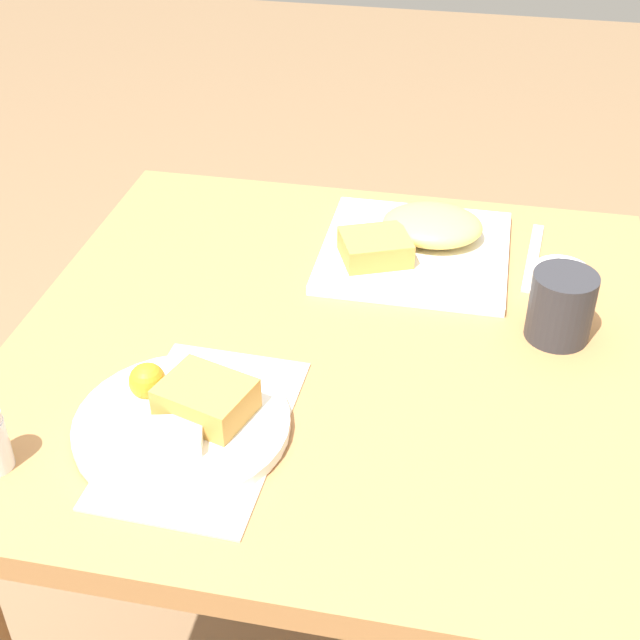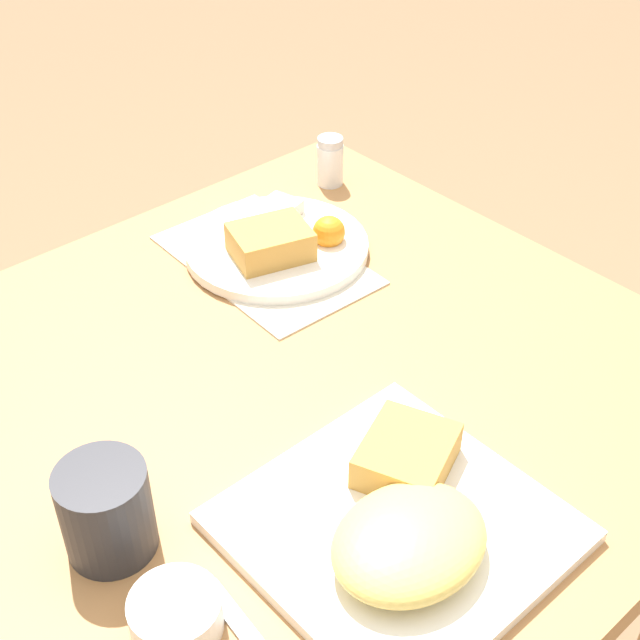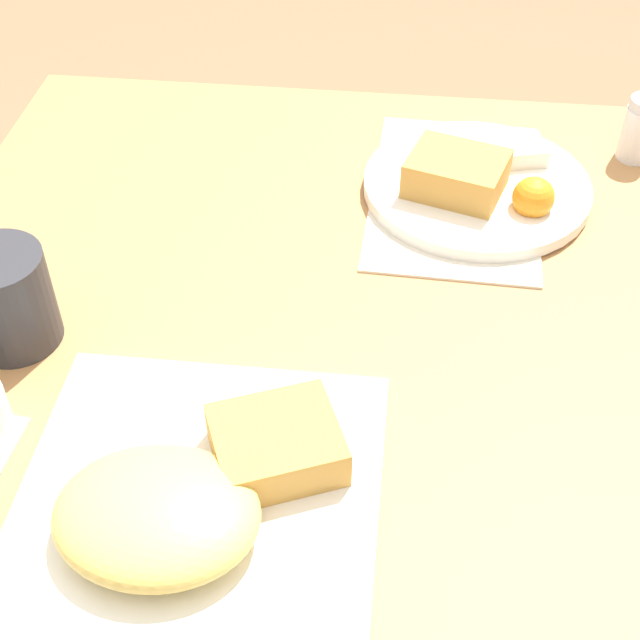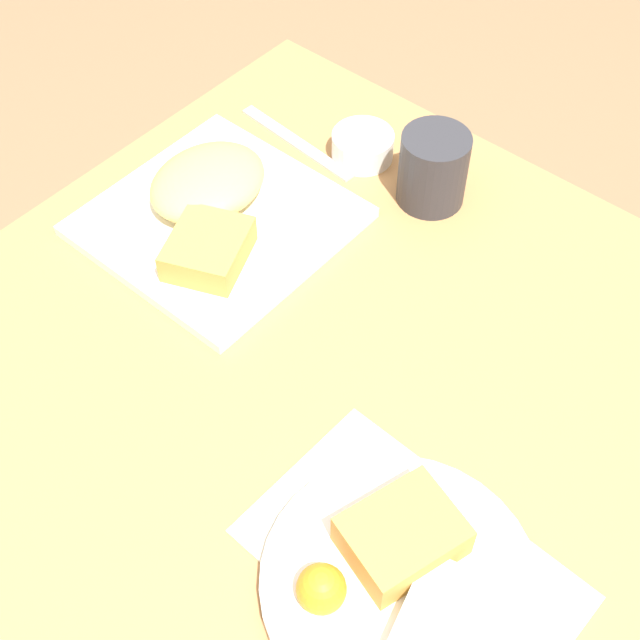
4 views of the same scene
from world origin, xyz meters
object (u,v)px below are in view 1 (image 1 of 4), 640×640
plate_square_near (417,241)px  plate_oval_far (183,417)px  sauce_ramekin (560,279)px  coffee_mug (561,306)px  butter_knife (533,257)px

plate_square_near → plate_oval_far: (0.22, 0.44, -0.00)m
sauce_ramekin → plate_square_near: bearing=-16.2°
sauce_ramekin → plate_oval_far: bearing=41.8°
plate_square_near → plate_oval_far: 0.49m
sauce_ramekin → coffee_mug: 0.11m
butter_knife → plate_oval_far: bearing=-35.4°
plate_oval_far → coffee_mug: (-0.42, -0.27, 0.03)m
plate_oval_far → butter_knife: size_ratio=1.27×
plate_square_near → sauce_ramekin: bearing=163.8°
butter_knife → plate_square_near: bearing=-78.6°
plate_square_near → coffee_mug: coffee_mug is taller
sauce_ramekin → coffee_mug: bearing=87.4°
plate_square_near → sauce_ramekin: (-0.21, 0.06, -0.00)m
butter_knife → coffee_mug: 0.20m
coffee_mug → butter_knife: bearing=-80.9°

